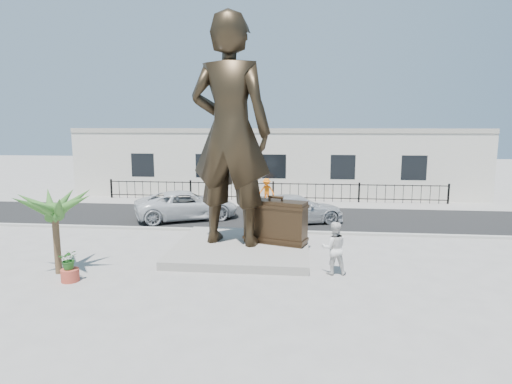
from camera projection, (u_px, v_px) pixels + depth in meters
ground at (250, 264)px, 15.39m from camera, size 100.00×100.00×0.00m
street at (267, 216)px, 23.25m from camera, size 40.00×7.00×0.01m
curb at (262, 231)px, 19.80m from camera, size 40.00×0.25×0.12m
far_sidewalk at (272, 203)px, 27.18m from camera, size 40.00×2.50×0.02m
plinth at (242, 247)px, 16.89m from camera, size 5.20×5.20×0.30m
fence at (273, 192)px, 27.87m from camera, size 22.00×0.10×1.20m
building at (277, 162)px, 31.75m from camera, size 28.00×7.00×4.40m
statue at (230, 132)px, 16.37m from camera, size 3.52×2.64×8.74m
suitcase at (276, 222)px, 16.88m from camera, size 2.55×1.48×1.71m
tourist at (334, 248)px, 14.22m from camera, size 0.92×0.75×1.78m
car_white at (187, 205)px, 22.53m from camera, size 5.90×4.50×1.49m
car_silver at (296, 209)px, 21.73m from camera, size 5.21×3.37×1.40m
worker at (267, 191)px, 27.12m from camera, size 1.09×0.74×1.56m
palm_tree at (59, 273)px, 14.41m from camera, size 1.80×1.80×3.20m
planter at (70, 275)px, 13.64m from camera, size 0.56×0.56×0.40m
shrub at (69, 259)px, 13.55m from camera, size 0.74×0.69×0.65m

